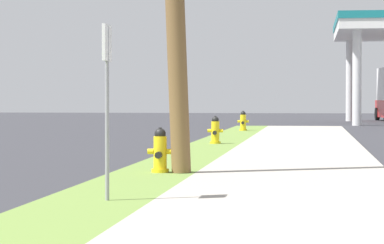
{
  "coord_description": "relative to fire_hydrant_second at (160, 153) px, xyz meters",
  "views": [
    {
      "loc": [
        3.3,
        -0.01,
        1.36
      ],
      "look_at": [
        1.12,
        16.46,
        0.91
      ],
      "focal_mm": 84.88,
      "sensor_mm": 36.0,
      "label": 1
    }
  ],
  "objects": [
    {
      "name": "fire_hydrant_third",
      "position": [
        -0.09,
        9.49,
        0.0
      ],
      "size": [
        0.42,
        0.37,
        0.74
      ],
      "color": "yellow",
      "rests_on": "grass_verge"
    },
    {
      "name": "fire_hydrant_fourth",
      "position": [
        -0.07,
        19.22,
        0.0
      ],
      "size": [
        0.42,
        0.38,
        0.74
      ],
      "color": "yellow",
      "rests_on": "grass_verge"
    },
    {
      "name": "fire_hydrant_second",
      "position": [
        0.0,
        0.0,
        0.0
      ],
      "size": [
        0.42,
        0.38,
        0.74
      ],
      "color": "yellow",
      "rests_on": "grass_verge"
    },
    {
      "name": "street_sign_post",
      "position": [
        0.04,
        -4.11,
        1.19
      ],
      "size": [
        0.05,
        0.36,
        2.12
      ],
      "color": "gray",
      "rests_on": "grass_verge"
    }
  ]
}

